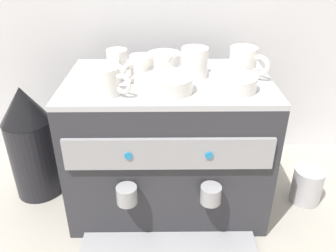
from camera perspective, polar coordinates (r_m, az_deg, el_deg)
The scene contains 14 objects.
ground_plane at distance 1.22m, azimuth 0.00°, elevation -11.72°, with size 4.00×4.00×0.00m, color #9E998E.
tiled_backsplash_wall at distance 1.29m, azimuth -0.17°, elevation 19.15°, with size 2.80×0.03×1.15m, color silver.
espresso_machine at distance 1.09m, azimuth 0.00°, elevation -3.18°, with size 0.59×0.47×0.44m.
ceramic_cup_0 at distance 1.00m, azimuth 4.13°, elevation 10.45°, with size 0.12×0.08×0.08m.
ceramic_cup_1 at distance 1.02m, azimuth 12.53°, elevation 10.27°, with size 0.11×0.10×0.08m.
ceramic_cup_2 at distance 1.07m, azimuth -8.40°, elevation 10.80°, with size 0.06×0.10×0.06m.
ceramic_cup_3 at distance 0.97m, azimuth -4.56°, elevation 9.51°, with size 0.09×0.09×0.07m.
ceramic_cup_4 at distance 0.88m, azimuth -9.81°, elevation 7.26°, with size 0.10×0.07×0.07m.
ceramic_bowl_0 at distance 0.90m, azimuth -0.07°, elevation 6.96°, with size 0.13×0.13×0.04m.
ceramic_bowl_1 at distance 0.93m, azimuth 10.66°, elevation 7.03°, with size 0.13×0.13×0.04m.
ceramic_bowl_2 at distance 1.08m, azimuth -0.61°, elevation 10.81°, with size 0.11×0.11×0.04m.
ceramic_bowl_3 at distance 0.99m, azimuth -11.22°, elevation 8.41°, with size 0.12×0.12×0.04m.
coffee_grinder at distance 1.22m, azimuth -21.73°, elevation -2.51°, with size 0.16×0.16×0.39m.
milk_pitcher at distance 1.26m, azimuth 22.00°, elevation -9.09°, with size 0.10×0.10×0.12m, color #B7B7BC.
Camera 1 is at (-0.01, -0.93, 0.79)m, focal length 36.83 mm.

